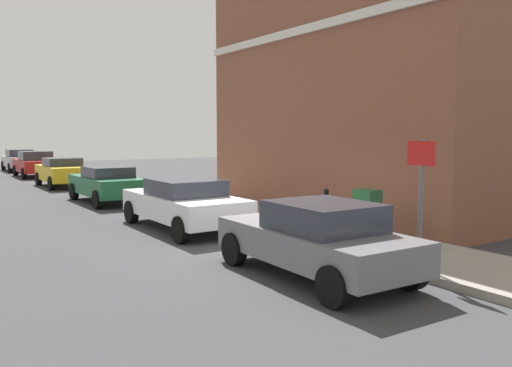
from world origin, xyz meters
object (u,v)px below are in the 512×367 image
Objects in this scene: utility_cabinet at (367,217)px; car_yellow at (62,172)px; bollard_near_cabinet at (326,208)px; car_silver at (19,160)px; street_sign at (421,184)px; car_white at (184,203)px; car_grey at (317,238)px; car_green at (106,183)px; car_red at (35,164)px.

car_yellow is at bearing 98.08° from utility_cabinet.
utility_cabinet reaches higher than bollard_near_cabinet.
utility_cabinet is at bearing -172.19° from car_yellow.
utility_cabinet is 1.11× the size of bollard_near_cabinet.
car_yellow is 16.22m from bollard_near_cabinet.
street_sign is at bearing -177.13° from car_silver.
car_white is 6.72m from street_sign.
bollard_near_cabinet is (2.59, -16.02, -0.03)m from car_yellow.
car_grey is 1.77× the size of street_sign.
car_white is 1.08× the size of car_green.
street_sign is (1.60, -19.67, 0.93)m from car_yellow.
car_red reaches higher than car_green.
car_silver reaches higher than car_white.
car_grey is 3.81m from bollard_near_cabinet.
car_silver is at bearing -0.96° from car_green.
car_yellow is (0.02, 6.81, 0.02)m from car_green.
car_silver is at bearing 92.71° from street_sign.
car_grey is at bearing 179.60° from car_yellow.
car_yellow is 12.42m from car_silver.
street_sign is at bearing -176.68° from car_red.
car_white is 13.20m from car_yellow.
car_grey is 31.19m from car_silver.
car_silver is at bearing 0.10° from car_white.
car_red is at bearing 179.84° from car_silver.
street_sign is at bearing -173.48° from car_green.
car_silver reaches higher than utility_cabinet.
car_yellow reaches higher than car_green.
car_yellow reaches higher than utility_cabinet.
car_red is (0.05, 6.75, 0.04)m from car_yellow.
car_red is at bearing 93.36° from street_sign.
car_red is at bearing -0.69° from car_yellow.
car_grey is 3.91× the size of bollard_near_cabinet.
car_green is at bearing 179.67° from car_red.
car_white is 3.83× the size of utility_cabinet.
car_grey is 25.53m from car_red.
street_sign reaches higher than car_green.
car_red is 24.38m from utility_cabinet.
bollard_near_cabinet is (0.10, 1.49, 0.02)m from utility_cabinet.
car_white is at bearing -179.90° from car_silver.
car_grey is 1.00× the size of car_green.
car_silver reaches higher than car_yellow.
utility_cabinet is at bearing -150.34° from car_white.
car_grey reaches higher than car_green.
car_silver is at bearing 95.04° from bollard_near_cabinet.
bollard_near_cabinet is (2.61, -9.20, -0.01)m from car_green.
utility_cabinet is at bearing -174.30° from car_red.
bollard_near_cabinet is at bearing -174.81° from car_silver.
car_grey reaches higher than car_white.
street_sign reaches higher than car_red.
utility_cabinet is (2.51, -10.69, -0.03)m from car_green.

